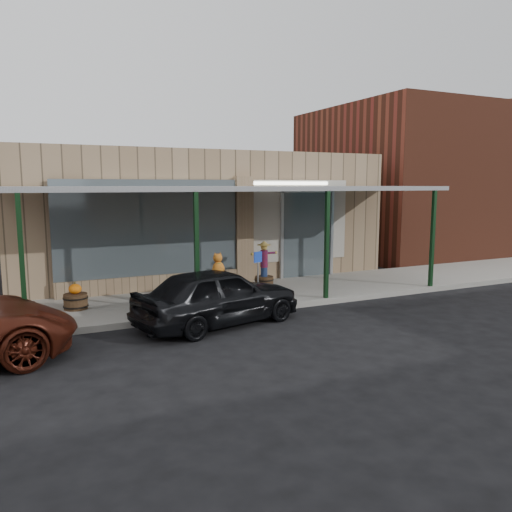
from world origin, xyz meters
name	(u,v)px	position (x,y,z in m)	size (l,w,h in m)	color
ground	(310,333)	(0.00, 0.00, 0.00)	(120.00, 120.00, 0.00)	black
sidewalk	(242,296)	(0.00, 3.60, 0.07)	(40.00, 3.20, 0.15)	gray
storefront	(191,215)	(0.00, 8.16, 2.09)	(12.00, 6.25, 4.20)	#8F7558
awning	(243,190)	(0.00, 3.56, 3.01)	(12.00, 3.00, 3.04)	gray
block_buildings_near	(231,169)	(2.01, 9.20, 3.77)	(61.00, 8.00, 8.00)	brown
barrel_scarecrow	(264,273)	(0.84, 3.94, 0.62)	(0.85, 0.60, 1.40)	#432E1B
barrel_pumpkin	(76,299)	(-4.38, 3.72, 0.39)	(0.73, 0.73, 0.67)	#432E1B
handicap_sign	(258,270)	(-0.08, 2.43, 1.00)	(0.26, 0.11, 1.32)	gray
parked_sedan	(218,296)	(-1.54, 1.44, 0.67)	(4.17, 2.47, 1.53)	black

